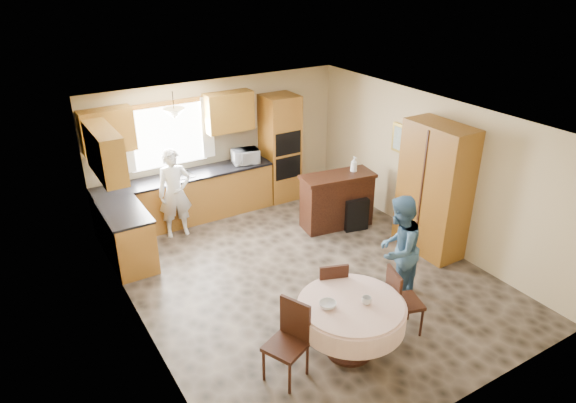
{
  "coord_description": "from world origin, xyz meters",
  "views": [
    {
      "loc": [
        -3.72,
        -5.61,
        4.48
      ],
      "look_at": [
        -0.12,
        0.3,
        1.18
      ],
      "focal_mm": 32.0,
      "sensor_mm": 36.0,
      "label": 1
    }
  ],
  "objects_px": {
    "cupboard": "(434,190)",
    "dining_table": "(351,314)",
    "oven_tower": "(280,148)",
    "chair_right": "(400,298)",
    "chair_left": "(290,337)",
    "person_sink": "(175,193)",
    "chair_back": "(331,288)",
    "person_dining": "(398,249)",
    "sideboard": "(337,202)"
  },
  "relations": [
    {
      "from": "chair_left",
      "to": "person_dining",
      "type": "xyz_separation_m",
      "value": [
        2.09,
        0.51,
        0.25
      ]
    },
    {
      "from": "sideboard",
      "to": "chair_right",
      "type": "bearing_deg",
      "value": -102.43
    },
    {
      "from": "oven_tower",
      "to": "dining_table",
      "type": "bearing_deg",
      "value": -110.05
    },
    {
      "from": "oven_tower",
      "to": "person_dining",
      "type": "bearing_deg",
      "value": -95.22
    },
    {
      "from": "dining_table",
      "to": "chair_back",
      "type": "height_order",
      "value": "chair_back"
    },
    {
      "from": "dining_table",
      "to": "chair_right",
      "type": "height_order",
      "value": "chair_right"
    },
    {
      "from": "oven_tower",
      "to": "person_dining",
      "type": "relative_size",
      "value": 1.33
    },
    {
      "from": "oven_tower",
      "to": "sideboard",
      "type": "xyz_separation_m",
      "value": [
        0.24,
        -1.6,
        -0.59
      ]
    },
    {
      "from": "sideboard",
      "to": "cupboard",
      "type": "height_order",
      "value": "cupboard"
    },
    {
      "from": "sideboard",
      "to": "dining_table",
      "type": "xyz_separation_m",
      "value": [
        -1.86,
        -2.82,
        0.11
      ]
    },
    {
      "from": "cupboard",
      "to": "chair_right",
      "type": "bearing_deg",
      "value": -144.72
    },
    {
      "from": "person_sink",
      "to": "chair_left",
      "type": "bearing_deg",
      "value": -82.77
    },
    {
      "from": "dining_table",
      "to": "person_dining",
      "type": "height_order",
      "value": "person_dining"
    },
    {
      "from": "oven_tower",
      "to": "chair_right",
      "type": "distance_m",
      "value": 4.53
    },
    {
      "from": "dining_table",
      "to": "chair_back",
      "type": "bearing_deg",
      "value": 76.06
    },
    {
      "from": "sideboard",
      "to": "chair_back",
      "type": "bearing_deg",
      "value": -119.56
    },
    {
      "from": "chair_right",
      "to": "chair_back",
      "type": "bearing_deg",
      "value": 61.22
    },
    {
      "from": "chair_left",
      "to": "chair_right",
      "type": "distance_m",
      "value": 1.61
    },
    {
      "from": "cupboard",
      "to": "chair_right",
      "type": "xyz_separation_m",
      "value": [
        -1.9,
        -1.34,
        -0.57
      ]
    },
    {
      "from": "person_dining",
      "to": "chair_right",
      "type": "bearing_deg",
      "value": 26.3
    },
    {
      "from": "oven_tower",
      "to": "chair_left",
      "type": "xyz_separation_m",
      "value": [
        -2.44,
        -4.34,
        -0.52
      ]
    },
    {
      "from": "sideboard",
      "to": "cupboard",
      "type": "bearing_deg",
      "value": -52.55
    },
    {
      "from": "dining_table",
      "to": "person_sink",
      "type": "xyz_separation_m",
      "value": [
        -0.74,
        4.01,
        0.22
      ]
    },
    {
      "from": "chair_right",
      "to": "person_sink",
      "type": "distance_m",
      "value": 4.31
    },
    {
      "from": "oven_tower",
      "to": "chair_right",
      "type": "height_order",
      "value": "oven_tower"
    },
    {
      "from": "cupboard",
      "to": "dining_table",
      "type": "distance_m",
      "value": 3.04
    },
    {
      "from": "cupboard",
      "to": "chair_right",
      "type": "height_order",
      "value": "cupboard"
    },
    {
      "from": "oven_tower",
      "to": "chair_back",
      "type": "distance_m",
      "value": 4.09
    },
    {
      "from": "cupboard",
      "to": "chair_right",
      "type": "distance_m",
      "value": 2.39
    },
    {
      "from": "dining_table",
      "to": "chair_right",
      "type": "xyz_separation_m",
      "value": [
        0.79,
        -0.01,
        -0.06
      ]
    },
    {
      "from": "person_dining",
      "to": "person_sink",
      "type": "bearing_deg",
      "value": -84.56
    },
    {
      "from": "chair_left",
      "to": "chair_back",
      "type": "relative_size",
      "value": 1.05
    },
    {
      "from": "person_sink",
      "to": "oven_tower",
      "type": "bearing_deg",
      "value": 18.32
    },
    {
      "from": "cupboard",
      "to": "chair_left",
      "type": "distance_m",
      "value": 3.77
    },
    {
      "from": "chair_back",
      "to": "person_dining",
      "type": "height_order",
      "value": "person_dining"
    },
    {
      "from": "dining_table",
      "to": "person_sink",
      "type": "relative_size",
      "value": 0.82
    },
    {
      "from": "oven_tower",
      "to": "person_sink",
      "type": "relative_size",
      "value": 1.33
    },
    {
      "from": "cupboard",
      "to": "sideboard",
      "type": "bearing_deg",
      "value": 119.12
    },
    {
      "from": "sideboard",
      "to": "person_dining",
      "type": "bearing_deg",
      "value": -96.58
    },
    {
      "from": "oven_tower",
      "to": "chair_right",
      "type": "relative_size",
      "value": 2.25
    },
    {
      "from": "cupboard",
      "to": "dining_table",
      "type": "bearing_deg",
      "value": -153.53
    },
    {
      "from": "person_dining",
      "to": "dining_table",
      "type": "bearing_deg",
      "value": 0.02
    },
    {
      "from": "person_sink",
      "to": "cupboard",
      "type": "bearing_deg",
      "value": -29.52
    },
    {
      "from": "chair_left",
      "to": "chair_back",
      "type": "xyz_separation_m",
      "value": [
        0.98,
        0.56,
        -0.03
      ]
    },
    {
      "from": "chair_left",
      "to": "chair_back",
      "type": "height_order",
      "value": "chair_left"
    },
    {
      "from": "oven_tower",
      "to": "chair_left",
      "type": "distance_m",
      "value": 5.01
    },
    {
      "from": "cupboard",
      "to": "person_sink",
      "type": "height_order",
      "value": "cupboard"
    },
    {
      "from": "chair_left",
      "to": "chair_right",
      "type": "xyz_separation_m",
      "value": [
        1.61,
        -0.08,
        -0.02
      ]
    },
    {
      "from": "dining_table",
      "to": "person_dining",
      "type": "relative_size",
      "value": 0.82
    },
    {
      "from": "chair_back",
      "to": "person_sink",
      "type": "xyz_separation_m",
      "value": [
        -0.9,
        3.37,
        0.28
      ]
    }
  ]
}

